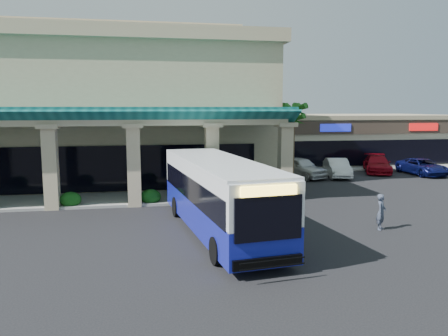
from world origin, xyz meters
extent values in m
plane|color=black|center=(0.00, 0.00, 0.00)|extent=(110.00, 110.00, 0.00)
imported|color=#3B4356|center=(8.33, -1.89, 0.84)|extent=(0.71, 0.72, 1.67)
imported|color=silver|center=(10.02, 13.35, 0.84)|extent=(3.73, 5.30, 1.68)
imported|color=silver|center=(13.08, 13.06, 0.76)|extent=(2.63, 4.84, 1.51)
imported|color=maroon|center=(17.59, 14.77, 0.75)|extent=(3.97, 5.55, 1.49)
imported|color=#0A0F45|center=(20.68, 12.89, 0.69)|extent=(2.37, 5.00, 1.38)
camera|label=1|loc=(-2.39, -19.97, 5.62)|focal=35.00mm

